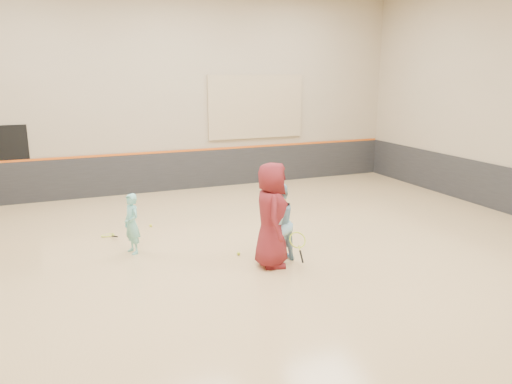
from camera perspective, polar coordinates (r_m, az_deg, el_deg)
name	(u,v)px	position (r m, az deg, el deg)	size (l,w,h in m)	color
room	(239,215)	(9.98, -1.90, -2.65)	(15.04, 12.04, 6.22)	tan
wainscot_back	(172,171)	(15.61, -9.59, 2.35)	(14.90, 0.04, 1.20)	#232326
wainscot_right	(512,192)	(14.37, 27.25, 0.01)	(0.04, 11.90, 1.20)	#232326
accent_stripe	(171,151)	(15.49, -9.67, 4.59)	(14.90, 0.03, 0.06)	#D85914
acoustic_panel	(256,107)	(16.18, 0.00, 9.72)	(3.20, 0.08, 2.00)	tan
doorway	(9,166)	(15.22, -26.43, 2.72)	(1.10, 0.05, 2.20)	black
girl	(132,224)	(10.38, -14.01, -3.54)	(0.45, 0.30, 1.24)	#78D1C6
instructor	(278,223)	(9.57, 2.49, -3.60)	(0.76, 0.59, 1.56)	#8BBCD7
young_man	(272,215)	(9.33, 1.79, -2.64)	(0.98, 0.63, 2.00)	maroon
held_racket	(297,240)	(9.57, 4.76, -5.49)	(0.48, 0.48, 0.62)	#CBE632
spare_racket	(108,233)	(11.74, -16.60, -4.54)	(0.67, 0.67, 0.13)	#BEDF30
ball_under_racket	(239,254)	(10.13, -2.00, -7.05)	(0.07, 0.07, 0.07)	#BED030
ball_in_hand	(284,200)	(9.29, 3.23, -0.96)	(0.07, 0.07, 0.07)	#ADCB2F
ball_beside_spare	(151,226)	(12.16, -11.94, -3.77)	(0.07, 0.07, 0.07)	#E4EE37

